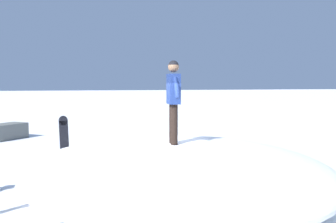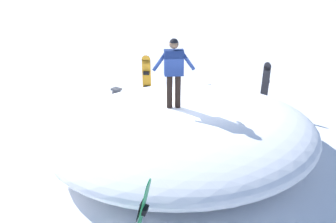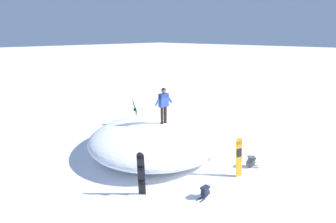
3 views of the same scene
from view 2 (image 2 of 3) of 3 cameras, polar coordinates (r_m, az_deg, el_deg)
name	(u,v)px [view 2 (image 2 of 3)]	position (r m, az deg, el deg)	size (l,w,h in m)	color
ground	(192,145)	(11.46, 3.26, -4.41)	(240.00, 240.00, 0.00)	white
snow_mound	(184,132)	(10.67, 2.19, -2.75)	(6.80, 6.30, 1.26)	white
snowboarder_standing	(174,67)	(10.15, 0.78, 5.89)	(0.27, 1.02, 1.69)	black
snowboard_primary_upright	(141,218)	(7.37, -3.56, -13.85)	(0.40, 0.44, 1.56)	#1E8C47
snowboard_secondary_upright	(147,77)	(14.24, -2.85, 4.56)	(0.25, 0.32, 1.57)	orange
snowboard_tertiary_upright	(265,87)	(13.57, 12.72, 3.20)	(0.29, 0.24, 1.61)	black
backpack_near	(117,95)	(14.38, -6.79, 2.21)	(0.53, 0.51, 0.47)	#4C4C51
backpack_far	(207,91)	(14.79, 5.14, 2.74)	(0.25, 0.55, 0.41)	#1E2333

